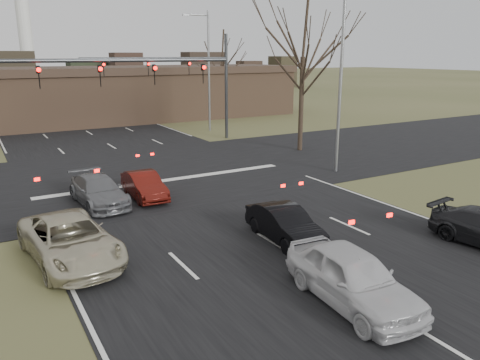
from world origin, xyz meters
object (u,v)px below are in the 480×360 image
object	(u,v)px
car_silver_suv	(70,240)
mast_arm_near	(54,87)
mast_arm_far	(193,75)
streetlight_right_far	(207,65)
building	(91,94)
streetlight_right_near	(339,71)
car_grey_ahead	(98,191)
car_red_ahead	(144,185)
car_white_sedan	(352,277)
car_black_hatch	(285,224)

from	to	relation	value
car_silver_suv	mast_arm_near	bearing A→B (deg)	75.49
mast_arm_far	streetlight_right_far	distance (m)	5.12
building	streetlight_right_near	distance (m)	28.97
mast_arm_far	car_grey_ahead	world-z (taller)	mast_arm_far
streetlight_right_near	car_grey_ahead	distance (m)	13.94
mast_arm_near	car_silver_suv	bearing A→B (deg)	-98.82
streetlight_right_far	car_grey_ahead	bearing A→B (deg)	-129.65
car_silver_suv	streetlight_right_near	bearing A→B (deg)	11.77
streetlight_right_far	car_red_ahead	distance (m)	20.58
car_red_ahead	car_silver_suv	bearing A→B (deg)	-126.88
mast_arm_near	streetlight_right_far	xyz separation A→B (m)	(14.55, 14.00, 0.51)
streetlight_right_near	car_red_ahead	size ratio (longest dim) A/B	2.74
car_white_sedan	car_grey_ahead	size ratio (longest dim) A/B	1.01
streetlight_right_near	car_white_sedan	bearing A→B (deg)	-129.35
building	car_grey_ahead	bearing A→B (deg)	-102.77
streetlight_right_far	car_black_hatch	distance (m)	25.96
building	car_black_hatch	bearing A→B (deg)	-92.46
car_silver_suv	streetlight_right_far	bearing A→B (deg)	48.44
mast_arm_far	car_grey_ahead	bearing A→B (deg)	-130.14
car_white_sedan	streetlight_right_near	bearing A→B (deg)	55.17
building	car_black_hatch	world-z (taller)	building
building	car_red_ahead	world-z (taller)	building
streetlight_right_near	car_grey_ahead	world-z (taller)	streetlight_right_near
streetlight_right_near	car_grey_ahead	bearing A→B (deg)	176.92
streetlight_right_near	car_red_ahead	xyz separation A→B (m)	(-10.93, 0.63, -4.98)
mast_arm_near	streetlight_right_near	xyz separation A→B (m)	(14.05, -3.00, 0.51)
car_grey_ahead	car_red_ahead	xyz separation A→B (m)	(2.08, -0.07, -0.03)
building	streetlight_right_far	size ratio (longest dim) A/B	4.24
car_white_sedan	car_black_hatch	bearing A→B (deg)	81.90
building	car_silver_suv	xyz separation A→B (m)	(-8.44, -32.80, -1.95)
building	car_red_ahead	bearing A→B (deg)	-98.54
car_silver_suv	car_red_ahead	distance (m)	6.94
car_white_sedan	mast_arm_far	bearing A→B (deg)	79.19
mast_arm_far	car_white_sedan	xyz separation A→B (m)	(-6.68, -24.37, -4.26)
building	car_red_ahead	distance (m)	27.76
mast_arm_far	streetlight_right_near	world-z (taller)	streetlight_right_near
car_silver_suv	car_red_ahead	xyz separation A→B (m)	(4.33, 5.43, -0.11)
building	car_black_hatch	xyz separation A→B (m)	(-1.50, -34.90, -2.04)
mast_arm_far	car_black_hatch	bearing A→B (deg)	-105.94
streetlight_right_near	car_grey_ahead	size ratio (longest dim) A/B	2.28
building	mast_arm_near	size ratio (longest dim) A/B	3.50
streetlight_right_near	car_white_sedan	world-z (taller)	streetlight_right_near
car_white_sedan	mast_arm_near	bearing A→B (deg)	112.74
mast_arm_near	car_black_hatch	world-z (taller)	mast_arm_near
building	mast_arm_far	size ratio (longest dim) A/B	3.81
mast_arm_far	car_silver_suv	size ratio (longest dim) A/B	2.17
streetlight_right_near	car_white_sedan	distance (m)	15.47
building	streetlight_right_far	xyz separation A→B (m)	(7.32, -11.00, 2.92)
streetlight_right_far	car_white_sedan	size ratio (longest dim) A/B	2.25
mast_arm_far	car_silver_suv	xyz separation A→B (m)	(-12.62, -17.80, -4.31)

